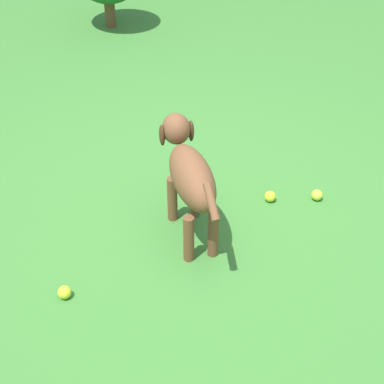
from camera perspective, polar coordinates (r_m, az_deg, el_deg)
name	(u,v)px	position (r m, az deg, el deg)	size (l,w,h in m)	color
ground	(184,215)	(3.18, -0.82, -2.37)	(14.00, 14.00, 0.00)	#38722D
dog	(189,173)	(2.84, -0.28, 1.96)	(0.77, 0.49, 0.58)	brown
tennis_ball_0	(317,195)	(3.35, 12.72, -0.31)	(0.07, 0.07, 0.07)	#C0E137
tennis_ball_1	(270,196)	(3.29, 8.03, -0.45)	(0.07, 0.07, 0.07)	#C9E429
tennis_ball_2	(65,292)	(2.78, -12.96, -10.01)	(0.07, 0.07, 0.07)	#C9DA2B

